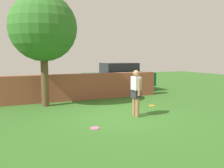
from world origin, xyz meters
The scene contains 7 objects.
ground_plane centered at (0.00, 0.00, 0.00)m, with size 40.00×40.00×0.00m, color #336623.
brick_wall centered at (-1.50, 3.75, 0.63)m, with size 10.59×0.50×1.25m, color brown.
tree centered at (-2.10, 2.87, 3.24)m, with size 2.77×2.77×4.65m.
person centered at (0.49, -0.24, 0.90)m, with size 0.23×0.54×1.62m.
car centered at (2.66, 5.54, 0.86)m, with size 4.23×1.98×1.72m.
frisbee_orange centered at (2.04, 1.05, 0.01)m, with size 0.27×0.27×0.02m, color orange.
frisbee_pink centered at (-1.31, -0.98, 0.01)m, with size 0.27×0.27×0.02m, color pink.
Camera 1 is at (-3.63, -7.33, 2.07)m, focal length 38.16 mm.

